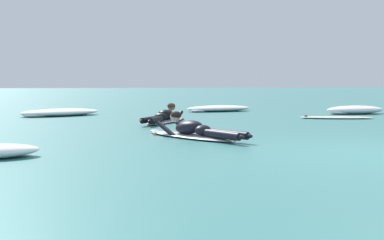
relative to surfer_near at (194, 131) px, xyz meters
The scene contains 7 objects.
ground_plane 7.76m from the surfer_near, 72.38° to the left, with size 120.00×120.00×0.00m, color #387A75.
surfer_near is the anchor object (origin of this frame).
surfer_far 3.65m from the surfer_near, 91.49° to the left, with size 1.59×2.53×0.54m.
drifting_surfboard 6.42m from the surfer_near, 39.41° to the left, with size 2.18×1.10×0.16m.
whitewater_front 8.80m from the surfer_near, 41.95° to the left, with size 2.06×1.06×0.27m.
whitewater_mid_left 7.34m from the surfer_near, 113.91° to the left, with size 2.69×1.96×0.23m.
whitewater_mid_right 8.38m from the surfer_near, 73.14° to the left, with size 2.57×1.43×0.22m.
Camera 1 is at (-4.11, -6.65, 1.09)m, focal length 46.51 mm.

